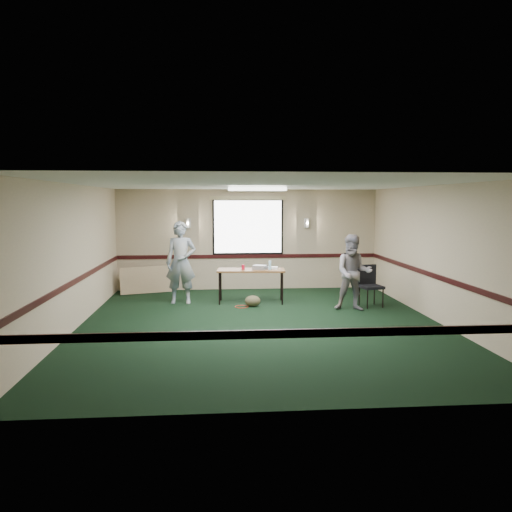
{
  "coord_description": "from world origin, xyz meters",
  "views": [
    {
      "loc": [
        -0.87,
        -9.41,
        2.38
      ],
      "look_at": [
        0.0,
        1.3,
        1.2
      ],
      "focal_mm": 35.0,
      "sensor_mm": 36.0,
      "label": 1
    }
  ],
  "objects": [
    {
      "name": "game_console",
      "position": [
        0.47,
        2.18,
        0.82
      ],
      "size": [
        0.25,
        0.21,
        0.06
      ],
      "primitive_type": "cube",
      "rotation": [
        0.0,
        0.0,
        -0.16
      ],
      "color": "white",
      "rests_on": "folding_table"
    },
    {
      "name": "red_cup",
      "position": [
        -0.23,
        2.17,
        0.85
      ],
      "size": [
        0.07,
        0.07,
        0.11
      ],
      "primitive_type": "cylinder",
      "color": "red",
      "rests_on": "folding_table"
    },
    {
      "name": "water_bottle",
      "position": [
        0.39,
        2.05,
        0.89
      ],
      "size": [
        0.06,
        0.06,
        0.21
      ],
      "primitive_type": "cylinder",
      "color": "#9BDCFF",
      "rests_on": "folding_table"
    },
    {
      "name": "person_left",
      "position": [
        -1.68,
        2.22,
        0.96
      ],
      "size": [
        0.73,
        0.51,
        1.92
      ],
      "primitive_type": "imported",
      "rotation": [
        0.0,
        0.0,
        -0.07
      ],
      "color": "#3E5988",
      "rests_on": "ground"
    },
    {
      "name": "conference_chair",
      "position": [
        2.62,
        1.57,
        0.55
      ],
      "size": [
        0.54,
        0.55,
        0.93
      ],
      "rotation": [
        0.0,
        0.0,
        0.2
      ],
      "color": "black",
      "rests_on": "ground"
    },
    {
      "name": "person_right",
      "position": [
        2.12,
        1.15,
        0.83
      ],
      "size": [
        0.93,
        0.79,
        1.66
      ],
      "primitive_type": "imported",
      "rotation": [
        0.0,
        0.0,
        -0.22
      ],
      "color": "#6C7CA8",
      "rests_on": "ground"
    },
    {
      "name": "folding_table",
      "position": [
        -0.05,
        2.16,
        0.73
      ],
      "size": [
        1.62,
        0.75,
        0.79
      ],
      "rotation": [
        0.0,
        0.0,
        -0.08
      ],
      "color": "brown",
      "rests_on": "ground"
    },
    {
      "name": "projector",
      "position": [
        0.16,
        2.13,
        0.84
      ],
      "size": [
        0.38,
        0.36,
        0.1
      ],
      "primitive_type": "cube",
      "rotation": [
        0.0,
        0.0,
        -0.49
      ],
      "color": "gray",
      "rests_on": "folding_table"
    },
    {
      "name": "folded_table",
      "position": [
        -2.68,
        3.6,
        0.34
      ],
      "size": [
        1.34,
        0.59,
        0.69
      ],
      "primitive_type": "cube",
      "rotation": [
        -0.21,
        0.0,
        0.3
      ],
      "color": "tan",
      "rests_on": "ground"
    },
    {
      "name": "room_shell",
      "position": [
        0.0,
        2.12,
        1.58
      ],
      "size": [
        8.0,
        8.02,
        8.0
      ],
      "color": "beige",
      "rests_on": "ground"
    },
    {
      "name": "duffel_bag",
      "position": [
        -0.04,
        1.7,
        0.13
      ],
      "size": [
        0.38,
        0.29,
        0.25
      ],
      "primitive_type": "ellipsoid",
      "rotation": [
        0.0,
        0.0,
        -0.07
      ],
      "color": "#4D432C",
      "rests_on": "ground"
    },
    {
      "name": "ground",
      "position": [
        0.0,
        0.0,
        0.0
      ],
      "size": [
        8.0,
        8.0,
        0.0
      ],
      "primitive_type": "plane",
      "color": "black",
      "rests_on": "ground"
    },
    {
      "name": "cable_coil",
      "position": [
        -0.3,
        1.67,
        0.01
      ],
      "size": [
        0.36,
        0.36,
        0.02
      ],
      "primitive_type": "torus",
      "rotation": [
        0.0,
        0.0,
        -0.16
      ],
      "color": "red",
      "rests_on": "ground"
    }
  ]
}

